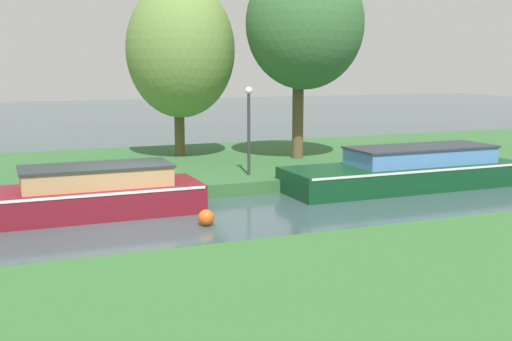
{
  "coord_description": "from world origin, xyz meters",
  "views": [
    {
      "loc": [
        -3.31,
        -15.66,
        3.91
      ],
      "look_at": [
        3.61,
        1.2,
        0.9
      ],
      "focal_mm": 44.38,
      "sensor_mm": 36.0,
      "label": 1
    }
  ],
  "objects_px": {
    "willow_tree_centre": "(305,24)",
    "channel_buoy": "(206,218)",
    "willow_tree_left": "(180,50)",
    "forest_narrowboat": "(407,170)",
    "maroon_barge": "(80,195)",
    "mooring_post_far": "(24,184)",
    "lamp_post": "(249,120)"
  },
  "relations": [
    {
      "from": "willow_tree_centre",
      "to": "channel_buoy",
      "type": "xyz_separation_m",
      "value": [
        -6.05,
        -6.74,
        -5.22
      ]
    },
    {
      "from": "willow_tree_left",
      "to": "willow_tree_centre",
      "type": "height_order",
      "value": "willow_tree_centre"
    },
    {
      "from": "forest_narrowboat",
      "to": "maroon_barge",
      "type": "bearing_deg",
      "value": -180.0
    },
    {
      "from": "willow_tree_centre",
      "to": "mooring_post_far",
      "type": "distance_m",
      "value": 11.62
    },
    {
      "from": "mooring_post_far",
      "to": "channel_buoy",
      "type": "xyz_separation_m",
      "value": [
        4.09,
        -3.62,
        -0.5
      ]
    },
    {
      "from": "willow_tree_left",
      "to": "channel_buoy",
      "type": "bearing_deg",
      "value": -102.22
    },
    {
      "from": "maroon_barge",
      "to": "forest_narrowboat",
      "type": "bearing_deg",
      "value": 0.0
    },
    {
      "from": "maroon_barge",
      "to": "willow_tree_left",
      "type": "height_order",
      "value": "willow_tree_left"
    },
    {
      "from": "forest_narrowboat",
      "to": "lamp_post",
      "type": "relative_size",
      "value": 2.8
    },
    {
      "from": "forest_narrowboat",
      "to": "willow_tree_left",
      "type": "xyz_separation_m",
      "value": [
        -5.58,
        6.96,
        3.95
      ]
    },
    {
      "from": "willow_tree_centre",
      "to": "channel_buoy",
      "type": "height_order",
      "value": "willow_tree_centre"
    },
    {
      "from": "mooring_post_far",
      "to": "channel_buoy",
      "type": "height_order",
      "value": "mooring_post_far"
    },
    {
      "from": "forest_narrowboat",
      "to": "channel_buoy",
      "type": "xyz_separation_m",
      "value": [
        -7.58,
        -2.26,
        -0.37
      ]
    },
    {
      "from": "willow_tree_centre",
      "to": "mooring_post_far",
      "type": "relative_size",
      "value": 12.26
    },
    {
      "from": "maroon_barge",
      "to": "willow_tree_centre",
      "type": "height_order",
      "value": "willow_tree_centre"
    },
    {
      "from": "willow_tree_left",
      "to": "willow_tree_centre",
      "type": "xyz_separation_m",
      "value": [
        4.05,
        -2.48,
        0.91
      ]
    },
    {
      "from": "willow_tree_centre",
      "to": "mooring_post_far",
      "type": "xyz_separation_m",
      "value": [
        -10.14,
        -3.13,
        -4.72
      ]
    },
    {
      "from": "forest_narrowboat",
      "to": "mooring_post_far",
      "type": "height_order",
      "value": "forest_narrowboat"
    },
    {
      "from": "forest_narrowboat",
      "to": "lamp_post",
      "type": "height_order",
      "value": "lamp_post"
    },
    {
      "from": "forest_narrowboat",
      "to": "mooring_post_far",
      "type": "relative_size",
      "value": 13.18
    },
    {
      "from": "forest_narrowboat",
      "to": "willow_tree_left",
      "type": "relative_size",
      "value": 1.19
    },
    {
      "from": "maroon_barge",
      "to": "lamp_post",
      "type": "xyz_separation_m",
      "value": [
        5.63,
        2.1,
        1.65
      ]
    },
    {
      "from": "maroon_barge",
      "to": "forest_narrowboat",
      "type": "height_order",
      "value": "forest_narrowboat"
    },
    {
      "from": "mooring_post_far",
      "to": "forest_narrowboat",
      "type": "bearing_deg",
      "value": -6.64
    },
    {
      "from": "lamp_post",
      "to": "channel_buoy",
      "type": "relative_size",
      "value": 7.05
    },
    {
      "from": "willow_tree_centre",
      "to": "channel_buoy",
      "type": "relative_size",
      "value": 18.35
    },
    {
      "from": "willow_tree_centre",
      "to": "lamp_post",
      "type": "bearing_deg",
      "value": -143.17
    },
    {
      "from": "willow_tree_left",
      "to": "lamp_post",
      "type": "xyz_separation_m",
      "value": [
        0.88,
        -4.86,
        -2.31
      ]
    },
    {
      "from": "channel_buoy",
      "to": "willow_tree_centre",
      "type": "bearing_deg",
      "value": 48.09
    },
    {
      "from": "mooring_post_far",
      "to": "lamp_post",
      "type": "bearing_deg",
      "value": 6.12
    },
    {
      "from": "maroon_barge",
      "to": "forest_narrowboat",
      "type": "relative_size",
      "value": 0.83
    },
    {
      "from": "lamp_post",
      "to": "channel_buoy",
      "type": "bearing_deg",
      "value": -123.38
    }
  ]
}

